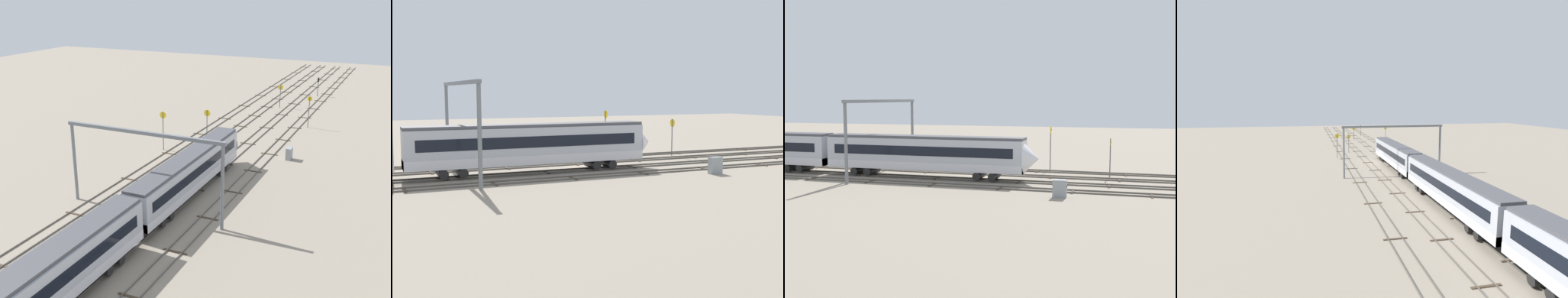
% 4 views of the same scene
% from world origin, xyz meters
% --- Properties ---
extents(ground_plane, '(211.12, 211.12, 0.00)m').
position_xyz_m(ground_plane, '(0.00, 0.00, 0.00)').
color(ground_plane, gray).
extents(track_near_foreground, '(195.12, 2.40, 0.16)m').
position_xyz_m(track_near_foreground, '(-0.00, -6.57, 0.07)').
color(track_near_foreground, '#59544C').
rests_on(track_near_foreground, ground).
extents(track_with_train, '(195.12, 2.40, 0.16)m').
position_xyz_m(track_with_train, '(0.00, -2.19, 0.07)').
color(track_with_train, '#59544C').
rests_on(track_with_train, ground).
extents(track_middle, '(195.12, 2.40, 0.16)m').
position_xyz_m(track_middle, '(0.00, 2.19, 0.07)').
color(track_middle, '#59544C').
rests_on(track_middle, ground).
extents(track_second_far, '(195.12, 2.40, 0.16)m').
position_xyz_m(track_second_far, '(0.00, 6.57, 0.07)').
color(track_second_far, '#59544C').
rests_on(track_second_far, ground).
extents(overhead_gantry, '(0.40, 18.26, 9.14)m').
position_xyz_m(overhead_gantry, '(-12.89, 0.01, 6.81)').
color(overhead_gantry, slate).
rests_on(overhead_gantry, ground).
extents(speed_sign_mid_trackside, '(0.14, 1.05, 4.70)m').
position_xyz_m(speed_sign_mid_trackside, '(14.44, 4.61, 3.17)').
color(speed_sign_mid_trackside, '#4C4C51').
rests_on(speed_sign_mid_trackside, ground).
extents(speed_sign_far_trackside, '(0.14, 1.01, 5.78)m').
position_xyz_m(speed_sign_far_trackside, '(6.77, 8.28, 3.80)').
color(speed_sign_far_trackside, '#4C4C51').
rests_on(speed_sign_far_trackside, ground).
extents(relay_cabinet, '(1.32, 0.72, 1.68)m').
position_xyz_m(relay_cabinet, '(10.34, -9.68, 0.84)').
color(relay_cabinet, gray).
rests_on(relay_cabinet, ground).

